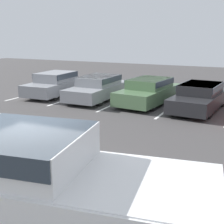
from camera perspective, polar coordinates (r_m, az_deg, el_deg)
The scene contains 11 objects.
ground_plane at distance 7.17m, azimuth -14.68°, elevation -14.83°, with size 60.00×60.00×0.00m, color #423F3F.
stall_stripe_a at distance 19.08m, azimuth -13.78°, elevation 3.38°, with size 0.12×4.95×0.01m, color white.
stall_stripe_b at distance 17.47m, azimuth -6.82°, elevation 2.73°, with size 0.12×4.95×0.01m, color white.
stall_stripe_c at distance 16.17m, azimuth 1.39°, elevation 1.90°, with size 0.12×4.95×0.01m, color white.
stall_stripe_d at distance 15.26m, azimuth 10.79°, elevation 0.92°, with size 0.12×4.95×0.01m, color white.
pickup_truck at distance 5.55m, azimuth -13.01°, elevation -12.93°, with size 6.19×3.01×1.85m.
parked_sedan_a at distance 18.11m, azimuth -10.29°, elevation 5.21°, with size 1.99×4.32×1.30m.
parked_sedan_b at distance 16.66m, azimuth -2.47°, elevation 4.58°, with size 1.81×4.59×1.25m.
parked_sedan_c at distance 15.66m, azimuth 6.79°, elevation 3.91°, with size 2.25×4.49×1.27m.
parked_sedan_d at distance 14.86m, azimuth 15.75°, elevation 2.84°, with size 2.07×4.56×1.22m.
wheel_stop_curb at distance 18.08m, azimuth 14.11°, elevation 3.00°, with size 1.92×0.20×0.14m, color #B7B2A8.
Camera 1 is at (4.24, -4.66, 3.41)m, focal length 50.00 mm.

